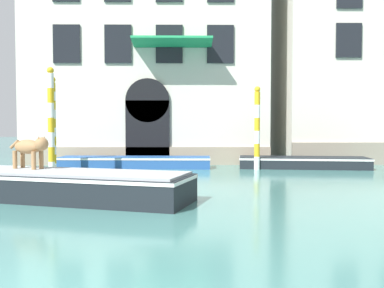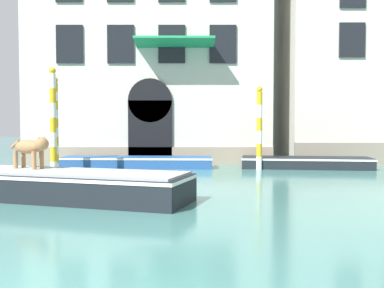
% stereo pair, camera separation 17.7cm
% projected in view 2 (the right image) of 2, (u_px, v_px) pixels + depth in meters
% --- Properties ---
extents(boat_foreground, '(7.59, 3.99, 0.74)m').
position_uv_depth(boat_foreground, '(49.00, 184.00, 11.58)').
color(boat_foreground, black).
rests_on(boat_foreground, ground_plane).
extents(dog_on_deck, '(1.21, 0.77, 0.88)m').
position_uv_depth(dog_on_deck, '(29.00, 147.00, 11.97)').
color(dog_on_deck, '#997047').
rests_on(dog_on_deck, boat_foreground).
extents(boat_moored_near_palazzo, '(6.64, 1.68, 0.49)m').
position_uv_depth(boat_moored_near_palazzo, '(136.00, 162.00, 19.71)').
color(boat_moored_near_palazzo, '#234C8C').
rests_on(boat_moored_near_palazzo, ground_plane).
extents(boat_moored_far, '(5.69, 2.39, 0.48)m').
position_uv_depth(boat_moored_far, '(304.00, 162.00, 19.52)').
color(boat_moored_far, black).
rests_on(boat_moored_far, ground_plane).
extents(mooring_pole_0, '(0.24, 0.24, 4.01)m').
position_uv_depth(mooring_pole_0, '(52.00, 121.00, 16.51)').
color(mooring_pole_0, white).
rests_on(mooring_pole_0, ground_plane).
extents(mooring_pole_2, '(0.25, 0.25, 3.50)m').
position_uv_depth(mooring_pole_2, '(258.00, 128.00, 18.84)').
color(mooring_pole_2, white).
rests_on(mooring_pole_2, ground_plane).
extents(mooring_pole_3, '(0.26, 0.26, 3.80)m').
position_uv_depth(mooring_pole_3, '(54.00, 124.00, 17.86)').
color(mooring_pole_3, white).
rests_on(mooring_pole_3, ground_plane).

